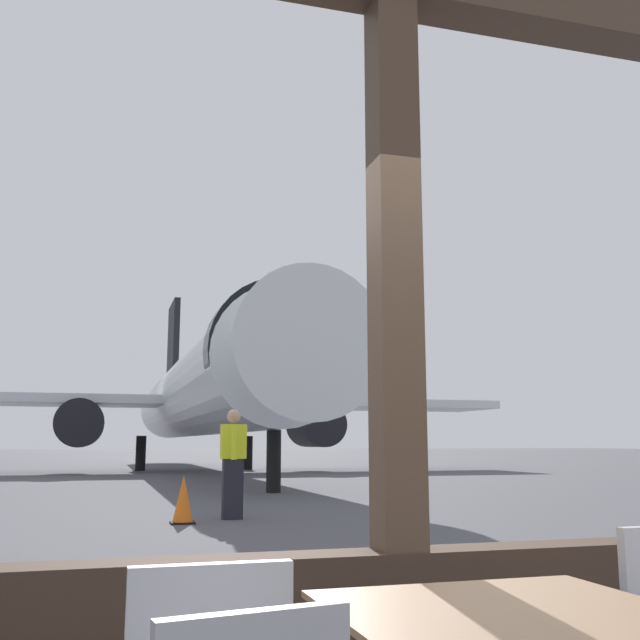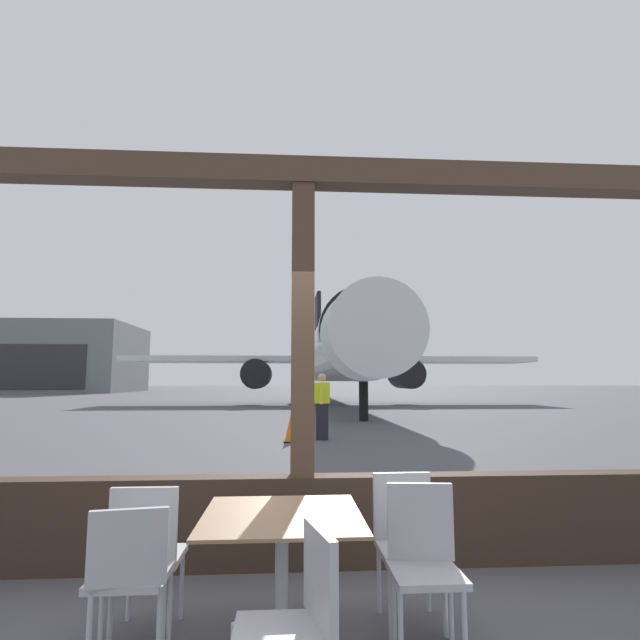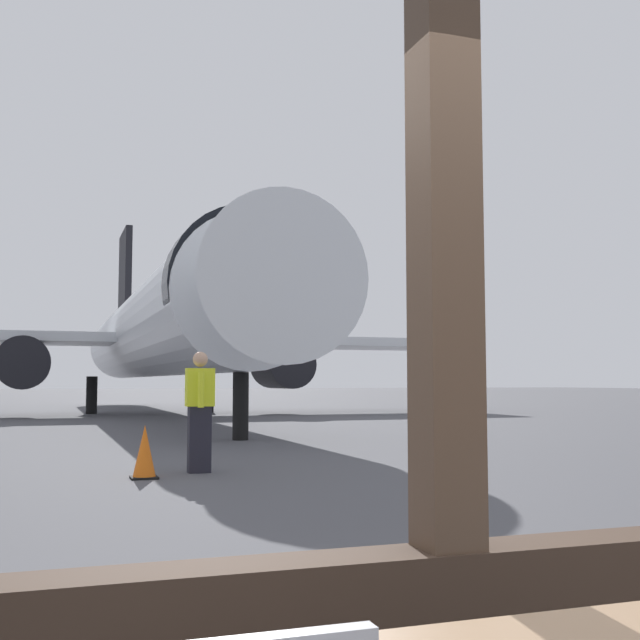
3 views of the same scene
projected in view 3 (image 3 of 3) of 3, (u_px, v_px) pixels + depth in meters
name	position (u px, v px, depth m)	size (l,w,h in m)	color
ground_plane	(73.00, 407.00, 40.30)	(220.00, 220.00, 0.00)	#4C4C51
window_frame	(446.00, 409.00, 2.71)	(8.53, 0.24, 3.56)	#38281E
airplane	(160.00, 332.00, 30.84)	(27.50, 34.95, 10.04)	silver
ground_crew_worker	(200.00, 410.00, 11.37)	(0.40, 0.57, 1.74)	black
traffic_cone	(145.00, 453.00, 10.64)	(0.36, 0.36, 0.72)	orange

